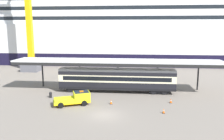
{
  "coord_description": "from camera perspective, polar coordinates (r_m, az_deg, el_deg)",
  "views": [
    {
      "loc": [
        3.73,
        -28.41,
        10.94
      ],
      "look_at": [
        0.22,
        7.96,
        4.5
      ],
      "focal_mm": 37.38,
      "sensor_mm": 36.0,
      "label": 1
    }
  ],
  "objects": [
    {
      "name": "traffic_cone_far",
      "position": [
        31.82,
        12.51,
        -9.75
      ],
      "size": [
        0.36,
        0.36,
        0.65
      ],
      "color": "black",
      "rests_on": "ground"
    },
    {
      "name": "quay_bollard",
      "position": [
        39.05,
        -14.79,
        -5.83
      ],
      "size": [
        0.48,
        0.48,
        0.96
      ],
      "color": "black",
      "rests_on": "ground"
    },
    {
      "name": "traffic_cone_near",
      "position": [
        34.69,
        -0.23,
        -7.77
      ],
      "size": [
        0.36,
        0.36,
        0.72
      ],
      "color": "black",
      "rests_on": "ground"
    },
    {
      "name": "train_carriage",
      "position": [
        40.81,
        1.17,
        -2.23
      ],
      "size": [
        20.09,
        2.81,
        4.11
      ],
      "color": "black",
      "rests_on": "ground"
    },
    {
      "name": "service_truck",
      "position": [
        34.7,
        -8.97,
        -6.79
      ],
      "size": [
        5.58,
        3.85,
        2.02
      ],
      "color": "yellow",
      "rests_on": "ground"
    },
    {
      "name": "ground_plane",
      "position": [
        30.67,
        -1.87,
        -10.91
      ],
      "size": [
        400.0,
        400.0,
        0.0
      ],
      "primitive_type": "plane",
      "color": "slate"
    },
    {
      "name": "cruise_ship",
      "position": [
        80.98,
        7.3,
        10.95
      ],
      "size": [
        141.63,
        28.07,
        37.31
      ],
      "color": "black",
      "rests_on": "ground"
    },
    {
      "name": "traffic_cone_mid",
      "position": [
        36.3,
        14.2,
        -7.31
      ],
      "size": [
        0.36,
        0.36,
        0.68
      ],
      "color": "black",
      "rests_on": "ground"
    },
    {
      "name": "platform_canopy",
      "position": [
        40.7,
        1.24,
        2.06
      ],
      "size": [
        36.27,
        5.2,
        5.58
      ],
      "color": "silver",
      "rests_on": "ground"
    },
    {
      "name": "dockside_crane",
      "position": [
        64.15,
        -18.97,
        14.96
      ],
      "size": [
        17.23,
        4.4,
        56.63
      ],
      "color": "#595960",
      "rests_on": "ground"
    }
  ]
}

